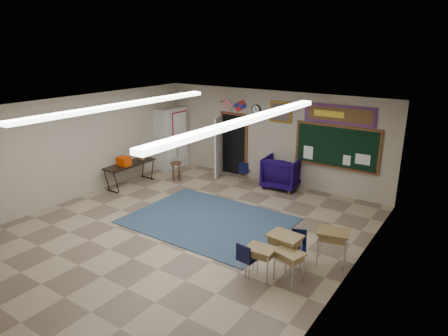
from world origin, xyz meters
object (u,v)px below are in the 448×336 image
Objects in this scene: student_desk_front_left at (284,250)px; student_desk_front_right at (332,246)px; wooden_stool at (176,171)px; folding_table at (130,173)px; wingback_armchair at (282,172)px.

student_desk_front_left reaches higher than student_desk_front_right.
student_desk_front_left is 1.22× the size of wooden_stool.
student_desk_front_right is 6.53m from wooden_stool.
wooden_stool is at bearing 50.72° from folding_table.
wingback_armchair is 4.88m from student_desk_front_left.
folding_table is (-4.15, -2.57, -0.11)m from wingback_armchair.
folding_table reaches higher than wooden_stool.
wooden_stool is at bearing 17.24° from wingback_armchair.
wooden_stool is (-6.15, 2.19, -0.09)m from student_desk_front_right.
wooden_stool is (-5.43, 2.94, -0.10)m from student_desk_front_left.
wooden_stool is at bearing 147.97° from student_desk_front_right.
student_desk_front_left is at bearing 110.69° from wingback_armchair.
wingback_armchair is 4.65m from student_desk_front_right.
folding_table is 1.50m from wooden_stool.
wingback_armchair is at bearing 23.64° from wooden_stool.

